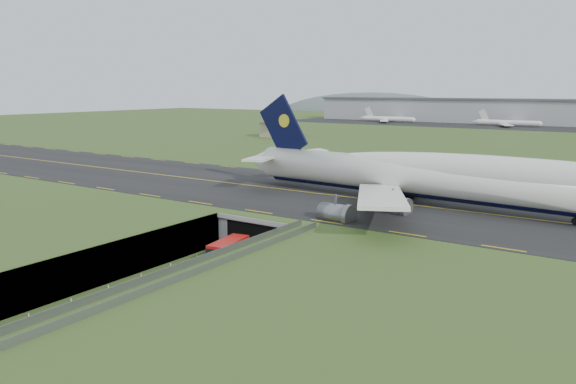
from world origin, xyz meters
The scene contains 10 objects.
ground centered at (0.00, 0.00, 0.00)m, with size 900.00×900.00×0.00m, color #3E5522.
airfield_deck centered at (0.00, 0.00, 3.00)m, with size 800.00×800.00×6.00m, color gray.
trench_road centered at (0.00, -7.50, 0.10)m, with size 12.00×75.00×0.20m, color slate.
taxiway centered at (0.00, 33.00, 6.09)m, with size 800.00×44.00×0.18m, color black.
tunnel_portal centered at (0.00, 16.71, 3.33)m, with size 17.00×22.30×6.00m.
guideway centered at (11.00, -19.11, 5.32)m, with size 3.00×53.00×7.05m.
jumbo_jet centered at (25.22, 34.26, 11.72)m, with size 101.61×63.93×21.20m.
shuttle_tram centered at (-0.22, 1.39, 1.90)m, with size 4.50×8.98×3.48m.
service_building centered at (-88.97, 143.76, 12.09)m, with size 19.99×19.99×10.27m.
cargo_terminal centered at (-0.08, 299.41, 13.96)m, with size 320.00×67.00×15.60m.
Camera 1 is at (56.81, -66.22, 27.85)m, focal length 35.00 mm.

